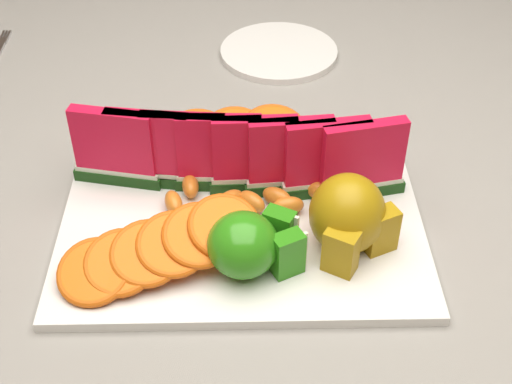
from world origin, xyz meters
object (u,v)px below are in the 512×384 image
object	(u,v)px
platter	(242,221)
apple_cluster	(250,244)
pear_cluster	(349,217)
side_plate	(279,52)

from	to	relation	value
platter	apple_cluster	size ratio (longest dim) A/B	3.90
platter	pear_cluster	bearing A→B (deg)	-22.01
apple_cluster	pear_cluster	distance (m)	0.11
pear_cluster	side_plate	bearing A→B (deg)	96.98
pear_cluster	side_plate	xyz separation A→B (m)	(-0.05, 0.43, -0.05)
apple_cluster	pear_cluster	size ratio (longest dim) A/B	0.98
platter	apple_cluster	distance (m)	0.09
platter	apple_cluster	bearing A→B (deg)	-83.85
apple_cluster	pear_cluster	xyz separation A→B (m)	(0.10, 0.03, 0.01)
platter	pear_cluster	size ratio (longest dim) A/B	3.82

